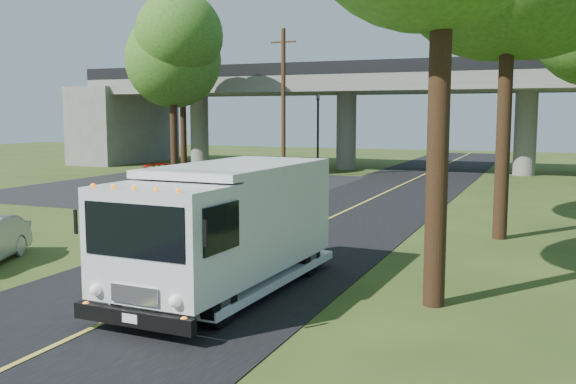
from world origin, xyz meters
The scene contains 12 objects.
ground centered at (0.00, 0.00, 0.00)m, with size 120.00×120.00×0.00m, color #2D4117.
road centered at (0.00, 10.00, 0.01)m, with size 7.00×90.00×0.02m, color black.
parking_lot centered at (-11.00, 18.00, 0.01)m, with size 16.00×18.00×0.01m, color black.
lane_line centered at (0.00, 10.00, 0.03)m, with size 0.12×90.00×0.01m, color gold.
overpass centered at (0.00, 32.00, 4.56)m, with size 54.00×10.00×7.30m.
traffic_signal centered at (-6.00, 26.00, 3.20)m, with size 0.18×0.22×5.20m.
utility_pole centered at (-7.50, 24.00, 4.59)m, with size 1.60×0.26×9.00m.
tree_left_lot centered at (-13.79, 21.84, 7.90)m, with size 5.60×5.50×10.50m.
tree_left_far centered at (-16.79, 27.84, 7.45)m, with size 5.26×5.16×9.89m.
step_van centered at (1.14, 0.22, 1.52)m, with size 2.72×6.77×2.80m.
red_sedan centered at (-9.76, 16.49, 0.67)m, with size 1.87×4.60×1.33m, color #990D09.
pedestrian centered at (-6.81, 14.28, 0.80)m, with size 0.59×0.39×1.61m, color gray.
Camera 1 is at (7.60, -11.98, 3.89)m, focal length 40.00 mm.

